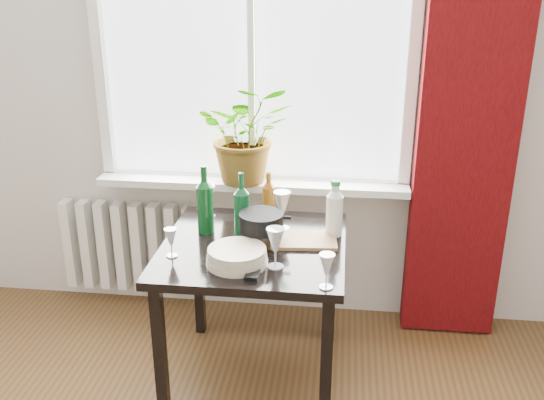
# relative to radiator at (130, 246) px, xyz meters

# --- Properties ---
(window) EXTENTS (1.72, 0.08, 1.62)m
(window) POSITION_rel_radiator_xyz_m (0.75, 0.04, 1.22)
(window) COLOR white
(window) RESTS_ON ground
(windowsill) EXTENTS (1.72, 0.20, 0.04)m
(windowsill) POSITION_rel_radiator_xyz_m (0.75, -0.03, 0.44)
(windowsill) COLOR silver
(windowsill) RESTS_ON ground
(curtain) EXTENTS (0.50, 0.12, 2.56)m
(curtain) POSITION_rel_radiator_xyz_m (1.87, -0.06, 0.92)
(curtain) COLOR #3B0507
(curtain) RESTS_ON ground
(radiator) EXTENTS (0.80, 0.10, 0.55)m
(radiator) POSITION_rel_radiator_xyz_m (0.00, 0.00, 0.00)
(radiator) COLOR white
(radiator) RESTS_ON ground
(table) EXTENTS (0.85, 0.85, 0.74)m
(table) POSITION_rel_radiator_xyz_m (0.85, -0.63, 0.27)
(table) COLOR black
(table) RESTS_ON ground
(potted_plant) EXTENTS (0.56, 0.50, 0.54)m
(potted_plant) POSITION_rel_radiator_xyz_m (0.73, -0.06, 0.74)
(potted_plant) COLOR #377D21
(potted_plant) RESTS_ON windowsill
(wine_bottle_left) EXTENTS (0.08, 0.08, 0.34)m
(wine_bottle_left) POSITION_rel_radiator_xyz_m (0.60, -0.52, 0.53)
(wine_bottle_left) COLOR #0B3D17
(wine_bottle_left) RESTS_ON table
(wine_bottle_right) EXTENTS (0.09, 0.09, 0.32)m
(wine_bottle_right) POSITION_rel_radiator_xyz_m (0.78, -0.54, 0.52)
(wine_bottle_right) COLOR #0C4220
(wine_bottle_right) RESTS_ON table
(bottle_amber) EXTENTS (0.06, 0.06, 0.25)m
(bottle_amber) POSITION_rel_radiator_xyz_m (0.88, -0.33, 0.49)
(bottle_amber) COLOR brown
(bottle_amber) RESTS_ON table
(cleaning_bottle) EXTENTS (0.09, 0.09, 0.28)m
(cleaning_bottle) POSITION_rel_radiator_xyz_m (1.22, -0.48, 0.50)
(cleaning_bottle) COLOR white
(cleaning_bottle) RESTS_ON table
(wineglass_front_right) EXTENTS (0.10, 0.10, 0.19)m
(wineglass_front_right) POSITION_rel_radiator_xyz_m (0.98, -0.85, 0.45)
(wineglass_front_right) COLOR silver
(wineglass_front_right) RESTS_ON table
(wineglass_far_right) EXTENTS (0.07, 0.07, 0.15)m
(wineglass_far_right) POSITION_rel_radiator_xyz_m (1.20, -1.00, 0.44)
(wineglass_far_right) COLOR silver
(wineglass_far_right) RESTS_ON table
(wineglass_back_center) EXTENTS (0.10, 0.10, 0.20)m
(wineglass_back_center) POSITION_rel_radiator_xyz_m (0.96, -0.44, 0.46)
(wineglass_back_center) COLOR silver
(wineglass_back_center) RESTS_ON table
(wineglass_back_left) EXTENTS (0.08, 0.08, 0.17)m
(wineglass_back_left) POSITION_rel_radiator_xyz_m (0.57, -0.33, 0.45)
(wineglass_back_left) COLOR #B1B6BF
(wineglass_back_left) RESTS_ON table
(wineglass_front_left) EXTENTS (0.07, 0.07, 0.14)m
(wineglass_front_left) POSITION_rel_radiator_xyz_m (0.51, -0.80, 0.43)
(wineglass_front_left) COLOR silver
(wineglass_front_left) RESTS_ON table
(plate_stack) EXTENTS (0.33, 0.33, 0.07)m
(plate_stack) POSITION_rel_radiator_xyz_m (0.81, -0.84, 0.40)
(plate_stack) COLOR beige
(plate_stack) RESTS_ON table
(fondue_pot) EXTENTS (0.27, 0.24, 0.16)m
(fondue_pot) POSITION_rel_radiator_xyz_m (0.89, -0.63, 0.44)
(fondue_pot) COLOR black
(fondue_pot) RESTS_ON table
(tv_remote) EXTENTS (0.06, 0.19, 0.02)m
(tv_remote) POSITION_rel_radiator_xyz_m (0.90, -0.90, 0.37)
(tv_remote) COLOR black
(tv_remote) RESTS_ON table
(cutting_board) EXTENTS (0.32, 0.22, 0.02)m
(cutting_board) POSITION_rel_radiator_xyz_m (1.08, -0.58, 0.37)
(cutting_board) COLOR olive
(cutting_board) RESTS_ON table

